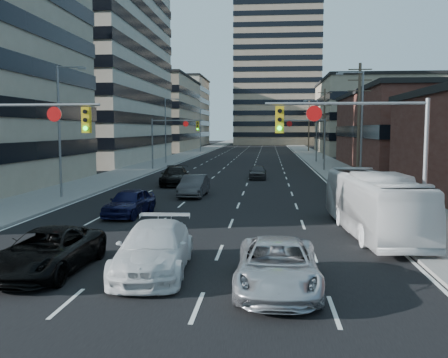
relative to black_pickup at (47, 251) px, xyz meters
name	(u,v)px	position (x,y,z in m)	size (l,w,h in m)	color
ground	(131,306)	(3.62, -2.82, -0.73)	(400.00, 400.00, 0.00)	black
road_surface	(256,146)	(3.62, 127.18, -0.72)	(18.00, 300.00, 0.02)	black
sidewalk_left	(216,146)	(-7.88, 127.18, -0.65)	(5.00, 300.00, 0.15)	slate
sidewalk_right	(296,146)	(15.12, 127.18, -0.65)	(5.00, 300.00, 0.15)	slate
office_left_mid	(62,67)	(-23.38, 57.18, 13.27)	(26.00, 34.00, 28.00)	#ADA089
office_left_far	(148,115)	(-20.38, 97.18, 7.27)	(20.00, 30.00, 16.00)	gray
storefront_right_mid	(437,132)	(27.62, 47.18, 3.77)	(20.00, 30.00, 9.00)	#472119
office_right_far	(378,118)	(28.62, 85.18, 6.27)	(22.00, 28.00, 14.00)	gray
apartment_tower	(277,53)	(9.62, 147.18, 28.27)	(26.00, 26.00, 58.00)	gray
bg_block_left	(166,112)	(-24.38, 137.18, 9.27)	(24.00, 24.00, 20.00)	#ADA089
bg_block_right	(371,125)	(35.62, 127.18, 5.27)	(22.00, 22.00, 12.00)	gray
signal_near_left	(12,139)	(-3.83, 5.17, 3.60)	(6.59, 0.33, 6.00)	slate
signal_near_right	(362,140)	(11.08, 5.17, 3.60)	(6.59, 0.33, 6.00)	slate
signal_far_left	(172,133)	(-4.06, 42.17, 3.57)	(6.09, 0.33, 6.00)	slate
signal_far_right	(304,133)	(11.31, 42.17, 3.57)	(6.09, 0.33, 6.00)	slate
utility_pole_block	(359,119)	(15.82, 33.18, 5.05)	(2.20, 0.28, 11.00)	#4C3D2D
utility_pole_midblock	(324,123)	(15.82, 63.18, 5.05)	(2.20, 0.28, 11.00)	#4C3D2D
utility_pole_distant	(309,125)	(15.82, 93.18, 5.05)	(2.20, 0.28, 11.00)	#4C3D2D
streetlight_left_near	(61,125)	(-6.72, 17.18, 4.33)	(2.03, 0.22, 9.00)	slate
streetlight_left_mid	(167,127)	(-6.72, 52.18, 4.33)	(2.03, 0.22, 9.00)	slate
streetlight_left_far	(201,128)	(-6.72, 87.18, 4.33)	(2.03, 0.22, 9.00)	slate
streetlight_right_near	(360,125)	(13.96, 22.18, 4.33)	(2.03, 0.22, 9.00)	slate
streetlight_right_far	(316,127)	(13.96, 57.18, 4.33)	(2.03, 0.22, 9.00)	slate
black_pickup	(47,251)	(0.00, 0.00, 0.00)	(2.41, 5.23, 1.45)	black
white_van	(154,249)	(3.52, 0.34, 0.08)	(2.27, 5.57, 1.62)	silver
silver_suv	(278,266)	(7.58, -1.10, 0.00)	(2.42, 5.25, 1.46)	silver
transit_bus	(373,203)	(12.02, 7.24, 0.70)	(2.39, 10.22, 2.85)	silver
sedan_blue	(130,202)	(-0.31, 10.93, 0.03)	(1.79, 4.45, 1.52)	black
sedan_grey_center	(194,186)	(2.02, 19.20, 0.04)	(1.61, 4.62, 1.52)	#363639
sedan_black_far	(175,176)	(-0.70, 26.20, 0.06)	(2.20, 5.42, 1.57)	black
sedan_grey_right	(258,172)	(6.25, 32.23, -0.04)	(1.61, 4.01, 1.37)	#353537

